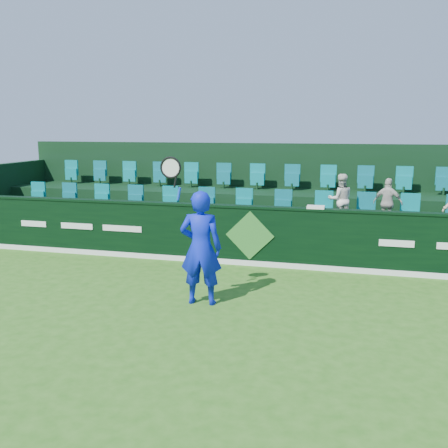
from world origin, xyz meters
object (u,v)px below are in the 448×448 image
(tennis_player, at_px, (201,247))
(spectator_middle, at_px, (388,203))
(spectator_left, at_px, (340,199))
(towel, at_px, (316,207))

(tennis_player, relative_size, spectator_middle, 2.31)
(spectator_left, xyz_separation_m, spectator_middle, (1.06, 0.00, -0.04))
(spectator_middle, bearing_deg, spectator_left, 18.70)
(spectator_middle, xyz_separation_m, towel, (-1.55, -1.12, 0.01))
(tennis_player, xyz_separation_m, towel, (1.77, 2.69, 0.36))
(tennis_player, height_order, spectator_left, tennis_player)
(towel, bearing_deg, tennis_player, -123.35)
(towel, bearing_deg, spectator_left, 66.55)
(tennis_player, distance_m, spectator_left, 4.44)
(spectator_middle, distance_m, towel, 1.91)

